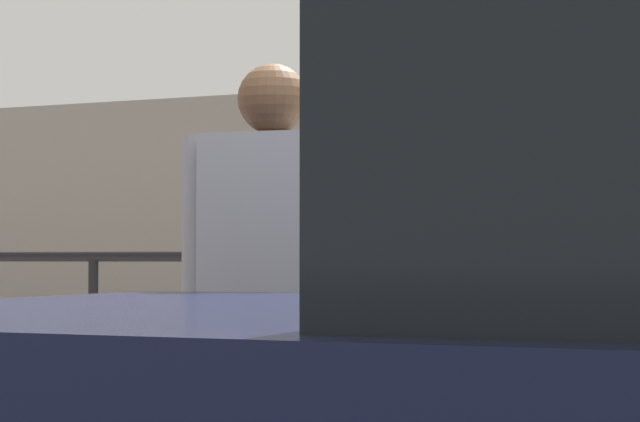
# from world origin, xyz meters

# --- Properties ---
(parking_meter) EXTENTS (0.17, 0.17, 1.51)m
(parking_meter) POSITION_xyz_m (-0.33, 0.30, 1.21)
(parking_meter) COLOR slate
(parking_meter) RESTS_ON sidewalk_curb
(pedestrian_at_meter) EXTENTS (0.63, 0.66, 1.72)m
(pedestrian_at_meter) POSITION_xyz_m (-0.92, 0.31, 1.12)
(pedestrian_at_meter) COLOR brown
(pedestrian_at_meter) RESTS_ON sidewalk_curb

